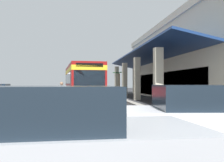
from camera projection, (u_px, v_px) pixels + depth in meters
ground at (147, 98)px, 25.32m from camera, size 120.00×120.00×0.00m
curb_strip at (118, 98)px, 25.76m from camera, size 29.94×0.50×0.12m
plaza_building at (206, 62)px, 27.04m from camera, size 25.25×14.34×7.65m
transit_bus at (82, 80)px, 23.28m from camera, size 11.39×3.56×3.34m
parked_sedan_silver at (31, 142)px, 3.23m from camera, size 2.52×4.45×1.47m
parked_sedan_blue at (0, 91)px, 26.79m from camera, size 4.48×2.16×1.47m
parked_sedan_white at (218, 117)px, 5.71m from camera, size 2.78×4.58×1.47m
pedestrian at (62, 93)px, 15.89m from camera, size 0.44×0.62×1.61m
potted_palm at (119, 89)px, 34.62m from camera, size 1.53×1.94×3.16m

